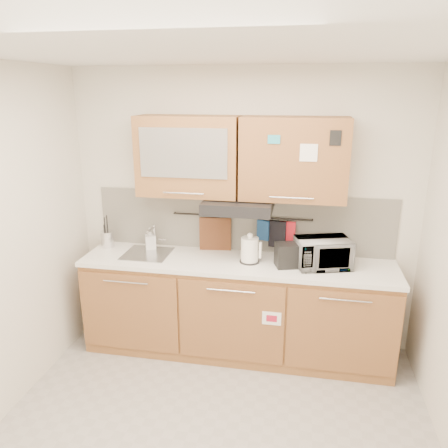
% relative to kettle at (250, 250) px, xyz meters
% --- Properties ---
extents(floor, '(3.20, 3.20, 0.00)m').
position_rel_kettle_xyz_m(floor, '(-0.12, -1.19, -1.03)').
color(floor, '#9E9993').
rests_on(floor, ground).
extents(ceiling, '(3.20, 3.20, 0.00)m').
position_rel_kettle_xyz_m(ceiling, '(-0.12, -1.19, 1.57)').
color(ceiling, white).
rests_on(ceiling, wall_back).
extents(wall_back, '(3.20, 0.00, 3.20)m').
position_rel_kettle_xyz_m(wall_back, '(-0.12, 0.31, 0.27)').
color(wall_back, silver).
rests_on(wall_back, ground).
extents(base_cabinet, '(2.80, 0.64, 0.88)m').
position_rel_kettle_xyz_m(base_cabinet, '(-0.12, 0.00, -0.62)').
color(base_cabinet, '#B0753E').
rests_on(base_cabinet, floor).
extents(countertop, '(2.82, 0.62, 0.04)m').
position_rel_kettle_xyz_m(countertop, '(-0.12, 0.00, -0.13)').
color(countertop, white).
rests_on(countertop, base_cabinet).
extents(backsplash, '(2.80, 0.02, 0.56)m').
position_rel_kettle_xyz_m(backsplash, '(-0.12, 0.30, 0.17)').
color(backsplash, silver).
rests_on(backsplash, countertop).
extents(upper_cabinets, '(1.82, 0.37, 0.70)m').
position_rel_kettle_xyz_m(upper_cabinets, '(-0.12, 0.14, 0.80)').
color(upper_cabinets, '#B0753E').
rests_on(upper_cabinets, wall_back).
extents(range_hood, '(0.60, 0.46, 0.10)m').
position_rel_kettle_xyz_m(range_hood, '(-0.12, 0.06, 0.39)').
color(range_hood, black).
rests_on(range_hood, upper_cabinets).
extents(sink, '(0.42, 0.40, 0.26)m').
position_rel_kettle_xyz_m(sink, '(-0.96, 0.02, -0.10)').
color(sink, silver).
rests_on(sink, countertop).
extents(utensil_rail, '(1.30, 0.02, 0.02)m').
position_rel_kettle_xyz_m(utensil_rail, '(-0.12, 0.26, 0.23)').
color(utensil_rail, black).
rests_on(utensil_rail, backsplash).
extents(utensil_crock, '(0.13, 0.13, 0.32)m').
position_rel_kettle_xyz_m(utensil_crock, '(-1.42, 0.14, -0.03)').
color(utensil_crock, silver).
rests_on(utensil_crock, countertop).
extents(kettle, '(0.20, 0.18, 0.27)m').
position_rel_kettle_xyz_m(kettle, '(0.00, 0.00, 0.00)').
color(kettle, white).
rests_on(kettle, countertop).
extents(toaster, '(0.31, 0.24, 0.21)m').
position_rel_kettle_xyz_m(toaster, '(0.37, -0.03, -0.00)').
color(toaster, black).
rests_on(toaster, countertop).
extents(microwave, '(0.53, 0.43, 0.25)m').
position_rel_kettle_xyz_m(microwave, '(0.63, 0.01, 0.02)').
color(microwave, '#999999').
rests_on(microwave, countertop).
extents(soap_bottle, '(0.13, 0.13, 0.21)m').
position_rel_kettle_xyz_m(soap_bottle, '(-0.98, 0.15, -0.00)').
color(soap_bottle, '#999999').
rests_on(soap_bottle, countertop).
extents(cutting_board, '(0.30, 0.06, 0.37)m').
position_rel_kettle_xyz_m(cutting_board, '(-0.36, 0.25, 0.02)').
color(cutting_board, brown).
rests_on(cutting_board, utensil_rail).
extents(oven_mitt, '(0.12, 0.06, 0.19)m').
position_rel_kettle_xyz_m(oven_mitt, '(0.09, 0.25, 0.12)').
color(oven_mitt, navy).
rests_on(oven_mitt, utensil_rail).
extents(dark_pouch, '(0.17, 0.08, 0.25)m').
position_rel_kettle_xyz_m(dark_pouch, '(0.22, 0.25, 0.09)').
color(dark_pouch, black).
rests_on(dark_pouch, utensil_rail).
extents(pot_holder, '(0.15, 0.03, 0.18)m').
position_rel_kettle_xyz_m(pot_holder, '(0.31, 0.25, 0.12)').
color(pot_holder, red).
rests_on(pot_holder, utensil_rail).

